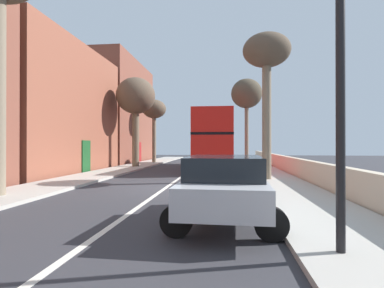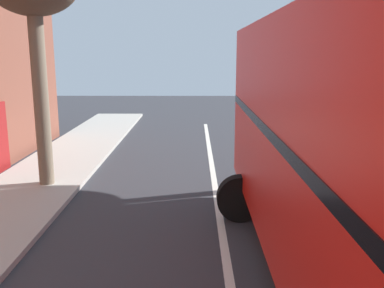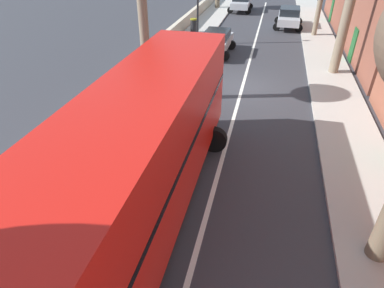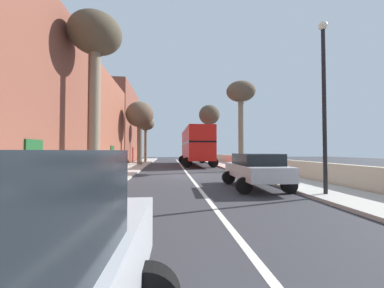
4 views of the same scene
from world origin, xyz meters
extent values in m
plane|color=#333338|center=(0.00, 0.00, 0.00)|extent=(84.00, 84.00, 0.00)
cube|color=silver|center=(0.00, 0.00, 0.00)|extent=(0.16, 54.00, 0.01)
cube|color=#B2ADA3|center=(-4.90, 0.00, 0.06)|extent=(2.60, 60.00, 0.12)
cube|color=#B2ADA3|center=(4.90, 0.00, 0.06)|extent=(2.60, 60.00, 0.12)
cube|color=brown|center=(-8.50, 6.00, 4.16)|extent=(4.00, 11.52, 8.32)
cube|color=#194C23|center=(-6.47, 6.00, 1.05)|extent=(0.08, 1.10, 2.10)
cube|color=brown|center=(-8.50, 18.00, 5.24)|extent=(4.00, 11.52, 10.48)
cube|color=maroon|center=(-6.47, 18.00, 1.05)|extent=(0.08, 1.10, 2.10)
cube|color=beige|center=(6.45, 0.00, 0.53)|extent=(0.36, 54.00, 1.06)
cube|color=red|center=(1.70, 10.42, 1.55)|extent=(2.51, 10.99, 1.70)
cube|color=black|center=(1.70, 10.42, 2.48)|extent=(2.53, 10.88, 0.16)
cube|color=red|center=(1.70, 10.42, 3.31)|extent=(2.51, 10.99, 1.50)
cube|color=black|center=(1.70, 15.90, 1.64)|extent=(2.20, 0.06, 1.19)
cylinder|color=black|center=(0.42, 14.16, 0.50)|extent=(1.00, 0.30, 1.00)
cylinder|color=black|center=(2.98, 14.16, 0.50)|extent=(1.00, 0.30, 1.00)
cylinder|color=black|center=(0.42, 6.68, 0.50)|extent=(1.00, 0.30, 1.00)
cylinder|color=black|center=(2.98, 6.69, 0.50)|extent=(1.00, 0.30, 1.00)
cube|color=#B7BABF|center=(2.50, -5.40, 0.77)|extent=(1.88, 4.27, 0.58)
cube|color=black|center=(2.49, -5.62, 1.30)|extent=(1.68, 2.37, 0.48)
cylinder|color=black|center=(1.64, -4.07, 0.32)|extent=(0.65, 0.24, 0.64)
cylinder|color=black|center=(3.44, -4.12, 0.32)|extent=(0.65, 0.24, 0.64)
cylinder|color=black|center=(1.56, -6.68, 0.32)|extent=(0.65, 0.24, 0.64)
cylinder|color=black|center=(3.36, -6.74, 0.32)|extent=(0.65, 0.24, 0.64)
cylinder|color=brown|center=(-4.62, 10.66, 2.61)|extent=(0.55, 0.55, 4.98)
ellipsoid|color=brown|center=(-4.62, 10.66, 5.72)|extent=(3.08, 3.08, 2.87)
cylinder|color=#7A6B56|center=(4.52, 2.76, 3.08)|extent=(0.44, 0.44, 5.93)
ellipsoid|color=brown|center=(4.52, 2.76, 6.52)|extent=(2.36, 2.36, 1.67)
cylinder|color=#7A6B56|center=(4.52, 17.36, 3.19)|extent=(0.38, 0.38, 6.14)
ellipsoid|color=#4C4233|center=(4.52, 17.36, 6.87)|extent=(3.02, 3.02, 2.88)
cylinder|color=#7A6B56|center=(-4.53, 16.42, 2.50)|extent=(0.39, 0.39, 4.77)
ellipsoid|color=brown|center=(-4.53, 16.42, 5.36)|extent=(2.35, 2.35, 1.84)
cylinder|color=black|center=(4.30, -7.54, 3.12)|extent=(0.14, 0.14, 6.00)
camera|label=1|loc=(2.52, -12.46, 1.79)|focal=28.09mm
camera|label=2|loc=(-0.56, 5.51, 3.53)|focal=39.66mm
camera|label=3|loc=(-1.24, 17.25, 7.20)|focal=30.51mm
camera|label=4|loc=(-1.33, -15.24, 1.69)|focal=21.27mm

